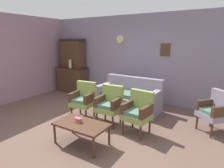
{
  "coord_description": "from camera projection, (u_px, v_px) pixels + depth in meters",
  "views": [
    {
      "loc": [
        2.48,
        -2.97,
        1.93
      ],
      "look_at": [
        0.07,
        0.98,
        0.85
      ],
      "focal_mm": 30.4,
      "sensor_mm": 36.0,
      "label": 1
    }
  ],
  "objects": [
    {
      "name": "ground_plane",
      "position": [
        86.0,
        130.0,
        4.16
      ],
      "size": [
        7.68,
        7.68,
        0.0
      ],
      "primitive_type": "plane",
      "color": "brown"
    },
    {
      "name": "wall_back_with_decor",
      "position": [
        137.0,
        58.0,
        6.04
      ],
      "size": [
        6.4,
        0.09,
        2.7
      ],
      "color": "gray",
      "rests_on": "ground"
    },
    {
      "name": "book_stack_on_table",
      "position": [
        78.0,
        120.0,
        3.58
      ],
      "size": [
        0.16,
        0.11,
        0.08
      ],
      "color": "gold",
      "rests_on": "coffee_table"
    },
    {
      "name": "armchair_by_doorway",
      "position": [
        138.0,
        111.0,
        3.93
      ],
      "size": [
        0.57,
        0.55,
        0.9
      ],
      "color": "#849947",
      "rests_on": "ground"
    },
    {
      "name": "wingback_chair_by_fireplace",
      "position": [
        215.0,
        110.0,
        3.97
      ],
      "size": [
        0.71,
        0.71,
        0.9
      ],
      "color": "gray",
      "rests_on": "ground"
    },
    {
      "name": "floral_couch",
      "position": [
        129.0,
        98.0,
        5.32
      ],
      "size": [
        1.76,
        0.85,
        0.9
      ],
      "color": "gray",
      "rests_on": "ground"
    },
    {
      "name": "armchair_row_middle",
      "position": [
        84.0,
        98.0,
        4.76
      ],
      "size": [
        0.57,
        0.55,
        0.9
      ],
      "color": "#849947",
      "rests_on": "ground"
    },
    {
      "name": "coffee_table",
      "position": [
        81.0,
        126.0,
        3.52
      ],
      "size": [
        1.0,
        0.56,
        0.42
      ],
      "color": "#472D1E",
      "rests_on": "ground"
    },
    {
      "name": "armchair_near_cabinet",
      "position": [
        110.0,
        103.0,
        4.38
      ],
      "size": [
        0.54,
        0.51,
        0.9
      ],
      "color": "#849947",
      "rests_on": "ground"
    },
    {
      "name": "side_cabinet",
      "position": [
        72.0,
        79.0,
        7.18
      ],
      "size": [
        1.16,
        0.55,
        0.93
      ],
      "color": "#472D1E",
      "rests_on": "ground"
    },
    {
      "name": "cabinet_upper_hutch",
      "position": [
        73.0,
        53.0,
        7.02
      ],
      "size": [
        0.99,
        0.38,
        1.03
      ],
      "color": "#472D1E",
      "rests_on": "side_cabinet"
    },
    {
      "name": "vase_on_cabinet",
      "position": [
        70.0,
        64.0,
        6.83
      ],
      "size": [
        0.11,
        0.11,
        0.31
      ],
      "primitive_type": "cylinder",
      "color": "tan",
      "rests_on": "side_cabinet"
    }
  ]
}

